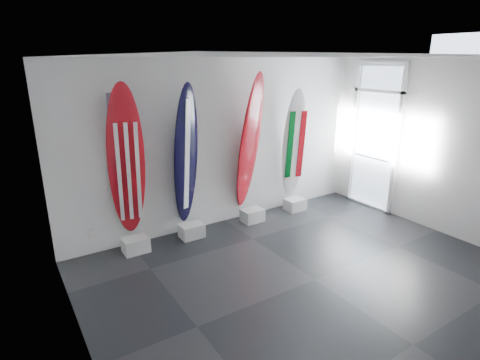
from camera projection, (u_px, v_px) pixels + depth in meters
floor at (315, 280)px, 5.44m from camera, size 6.00×6.00×0.00m
ceiling at (330, 57)px, 4.53m from camera, size 6.00×6.00×0.00m
wall_back at (224, 144)px, 6.99m from camera, size 6.00×0.00×6.00m
wall_left at (76, 232)px, 3.44m from camera, size 0.00×5.00×5.00m
wall_right at (451, 150)px, 6.53m from camera, size 0.00×5.00×5.00m
display_block_usa at (136, 245)px, 6.20m from camera, size 0.40×0.30×0.24m
surfboard_usa at (126, 163)px, 5.87m from camera, size 0.63×0.56×2.46m
display_block_navy at (192, 231)px, 6.71m from camera, size 0.40×0.30×0.24m
surfboard_navy at (186, 156)px, 6.39m from camera, size 0.61×0.46×2.41m
display_block_swiss at (252, 215)px, 7.37m from camera, size 0.40×0.30×0.24m
surfboard_swiss at (250, 143)px, 7.03m from camera, size 0.72×0.66×2.55m
display_block_italy at (295, 204)px, 7.92m from camera, size 0.40×0.30×0.24m
surfboard_italy at (294, 145)px, 7.63m from camera, size 0.58×0.46×2.22m
wall_outlet at (91, 234)px, 6.06m from camera, size 0.09×0.02×0.13m
glass_door at (374, 139)px, 7.78m from camera, size 0.12×1.16×2.85m
balcony at (409, 173)px, 8.75m from camera, size 2.80×2.20×1.20m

